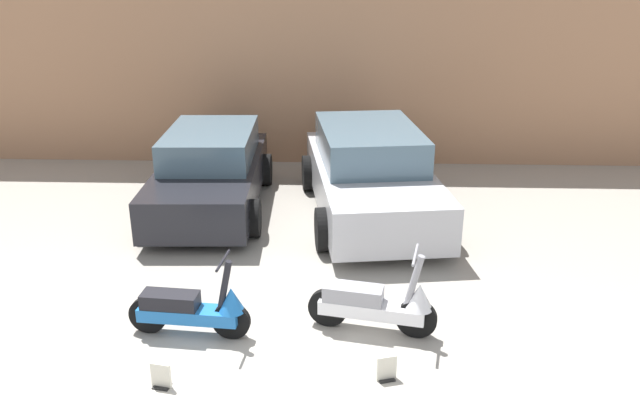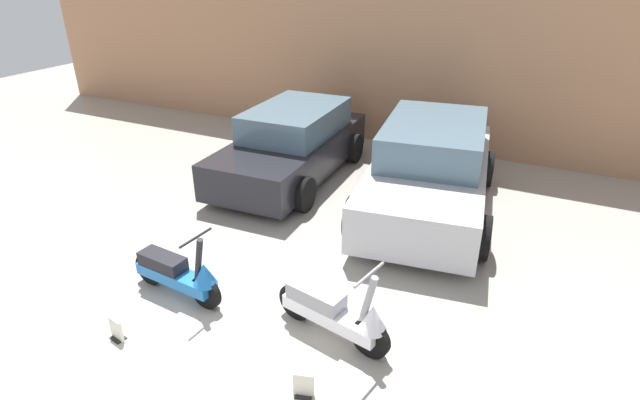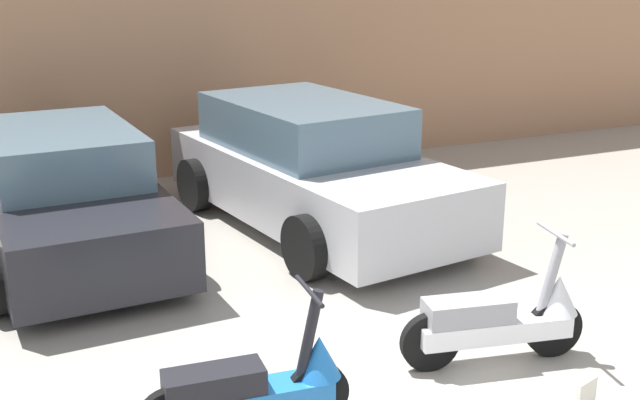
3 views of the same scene
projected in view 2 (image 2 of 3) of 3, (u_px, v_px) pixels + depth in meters
name	position (u px, v px, depth m)	size (l,w,h in m)	color
ground_plane	(164.00, 371.00, 4.95)	(28.00, 28.00, 0.00)	#9E998E
wall_back	(405.00, 47.00, 10.06)	(19.60, 0.12, 4.08)	tan
scooter_front_left	(179.00, 273.00, 5.90)	(1.35, 0.49, 0.94)	black
scooter_front_right	(336.00, 312.00, 5.23)	(1.41, 0.59, 0.99)	black
car_rear_left	(292.00, 144.00, 9.10)	(1.92, 3.79, 1.27)	black
car_rear_center	(430.00, 169.00, 7.91)	(2.39, 4.27, 1.39)	#B7B7BC
placard_near_left_scooter	(117.00, 330.00, 5.32)	(0.20, 0.15, 0.26)	black
placard_near_right_scooter	(304.00, 386.00, 4.63)	(0.20, 0.16, 0.26)	black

